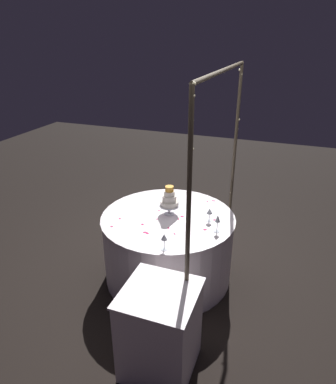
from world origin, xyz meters
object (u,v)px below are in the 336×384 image
at_px(decorative_arch, 218,159).
at_px(cake_knife, 188,196).
at_px(tiered_cake, 169,200).
at_px(wine_glass_0, 210,212).
at_px(wine_glass_2, 164,238).
at_px(side_table, 160,330).
at_px(wine_glass_1, 218,219).
at_px(main_table, 168,247).

distance_m(decorative_arch, cake_knife, 1.00).
distance_m(tiered_cake, wine_glass_0, 0.45).
xyz_separation_m(wine_glass_0, wine_glass_2, (0.65, -0.25, 0.01)).
xyz_separation_m(side_table, wine_glass_0, (-1.20, 0.08, 0.49)).
distance_m(wine_glass_1, wine_glass_2, 0.60).
distance_m(wine_glass_0, wine_glass_2, 0.69).
relative_size(side_table, cake_knife, 2.80).
relative_size(side_table, tiered_cake, 2.39).
height_order(tiered_cake, wine_glass_0, tiered_cake).
relative_size(wine_glass_1, cake_knife, 0.67).
bearing_deg(side_table, wine_glass_1, 168.73).
height_order(side_table, wine_glass_2, wine_glass_2).
bearing_deg(main_table, side_table, 17.21).
bearing_deg(tiered_cake, side_table, 16.67).
distance_m(decorative_arch, side_table, 1.58).
distance_m(decorative_arch, wine_glass_2, 0.89).
bearing_deg(wine_glass_0, side_table, -3.86).
xyz_separation_m(decorative_arch, wine_glass_2, (0.60, -0.32, -0.58)).
height_order(wine_glass_0, wine_glass_1, wine_glass_1).
xyz_separation_m(main_table, wine_glass_0, (-0.05, 0.44, 0.49)).
height_order(main_table, tiered_cake, tiered_cake).
bearing_deg(cake_knife, main_table, -5.32).
bearing_deg(wine_glass_1, side_table, -11.27).
relative_size(main_table, wine_glass_1, 7.71).
bearing_deg(cake_knife, tiered_cake, -6.54).
bearing_deg(decorative_arch, main_table, -90.12).
xyz_separation_m(main_table, tiered_cake, (-0.06, -0.01, 0.55)).
xyz_separation_m(decorative_arch, cake_knife, (-0.56, -0.45, -0.70)).
height_order(side_table, wine_glass_1, wine_glass_1).
height_order(decorative_arch, tiered_cake, decorative_arch).
distance_m(side_table, cake_knife, 1.77).
distance_m(side_table, tiered_cake, 1.37).
relative_size(wine_glass_2, cake_knife, 0.59).
bearing_deg(cake_knife, decorative_arch, 38.80).
bearing_deg(side_table, wine_glass_0, 176.14).
relative_size(side_table, wine_glass_1, 4.18).
bearing_deg(side_table, cake_knife, -169.92).
distance_m(decorative_arch, main_table, 1.19).
relative_size(wine_glass_0, cake_knife, 0.54).
bearing_deg(decorative_arch, wine_glass_1, 24.12).
relative_size(decorative_arch, wine_glass_1, 12.26).
xyz_separation_m(wine_glass_2, cake_knife, (-1.16, -0.13, -0.12)).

